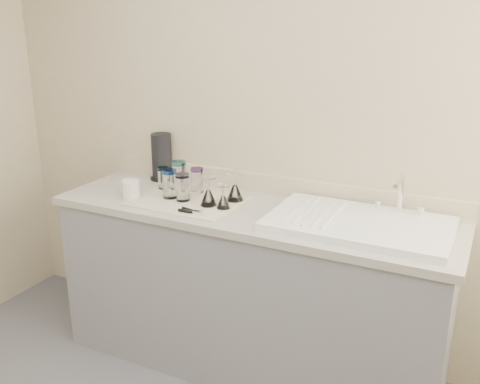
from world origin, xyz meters
The scene contains 15 objects.
room_envelope centered at (0.00, 0.00, 1.56)m, with size 3.54×3.50×2.52m.
counter_unit centered at (0.00, 1.20, 0.45)m, with size 2.06×0.62×0.90m.
sink_unit centered at (0.55, 1.20, 0.92)m, with size 0.82×0.50×0.22m.
dish_towel centered at (-0.35, 1.16, 0.90)m, with size 0.55×0.42×0.01m, color silver.
tumbler_teal centered at (-0.57, 1.27, 0.97)m, with size 0.06×0.06×0.12m.
tumbler_cyan centered at (-0.48, 1.29, 0.99)m, with size 0.08×0.08×0.16m.
tumbler_purple centered at (-0.36, 1.29, 0.98)m, with size 0.07×0.07×0.14m.
tumbler_blue centered at (-0.45, 1.15, 0.99)m, with size 0.08×0.08×0.15m.
tumbler_lavender centered at (-0.36, 1.14, 0.98)m, with size 0.07×0.07×0.15m.
goblet_back_right centered at (-0.12, 1.27, 0.96)m, with size 0.09×0.09×0.16m.
goblet_front_left centered at (-0.21, 1.14, 0.96)m, with size 0.09×0.09×0.15m.
goblet_front_right centered at (-0.12, 1.13, 0.95)m, with size 0.07×0.07×0.12m.
can_opener centered at (-0.22, 1.00, 0.92)m, with size 0.14×0.05×0.02m.
white_mug centered at (-0.64, 1.07, 0.95)m, with size 0.14×0.11×0.10m.
paper_towel_roll centered at (-0.69, 1.44, 1.03)m, with size 0.15×0.15×0.27m.
Camera 1 is at (1.08, -1.08, 1.82)m, focal length 40.00 mm.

